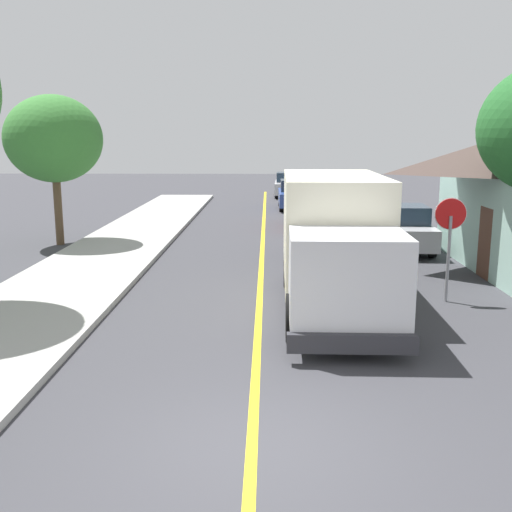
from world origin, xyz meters
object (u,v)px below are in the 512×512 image
at_px(parked_car_furthest, 288,185).
at_px(parked_car_far, 294,195).
at_px(stop_sign, 450,230).
at_px(parked_car_mid, 308,210).
at_px(box_truck, 335,237).
at_px(parked_van_across, 403,229).
at_px(parked_car_near, 330,236).
at_px(street_tree_down_block, 54,139).

bearing_deg(parked_car_furthest, parked_car_far, -88.90).
relative_size(parked_car_far, stop_sign, 1.66).
distance_m(parked_car_mid, stop_sign, 13.05).
relative_size(box_truck, parked_car_far, 1.64).
distance_m(parked_car_mid, parked_car_far, 7.14).
height_order(parked_car_furthest, stop_sign, stop_sign).
height_order(box_truck, parked_van_across, box_truck).
relative_size(parked_car_furthest, parked_van_across, 1.00).
xyz_separation_m(parked_car_mid, parked_car_far, (-0.30, 7.14, 0.00)).
relative_size(parked_car_furthest, stop_sign, 1.68).
bearing_deg(parked_car_near, box_truck, -94.82).
bearing_deg(parked_car_far, stop_sign, -81.35).
bearing_deg(street_tree_down_block, parked_car_furthest, 63.47).
bearing_deg(box_truck, parked_car_near, 85.18).
distance_m(parked_car_near, parked_car_furthest, 21.48).
bearing_deg(parked_car_furthest, box_truck, -89.54).
height_order(parked_car_near, street_tree_down_block, street_tree_down_block).
height_order(parked_car_far, parked_car_furthest, same).
distance_m(box_truck, parked_car_far, 20.45).
xyz_separation_m(parked_car_mid, parked_car_furthest, (-0.44, 14.22, 0.00)).
relative_size(box_truck, street_tree_down_block, 1.27).
relative_size(parked_car_mid, parked_van_across, 0.99).
height_order(box_truck, parked_car_far, box_truck).
distance_m(parked_car_furthest, street_tree_down_block, 21.49).
xyz_separation_m(box_truck, parked_car_furthest, (-0.22, 27.51, -0.97)).
distance_m(box_truck, parked_car_near, 6.14).
bearing_deg(box_truck, parked_car_far, 90.24).
bearing_deg(stop_sign, parked_car_furthest, 96.68).
bearing_deg(street_tree_down_block, stop_sign, -32.12).
distance_m(parked_car_mid, parked_car_furthest, 14.23).
relative_size(parked_car_near, stop_sign, 1.68).
bearing_deg(parked_van_across, parked_car_far, 105.16).
xyz_separation_m(box_truck, parked_car_near, (0.51, 6.04, -0.97)).
bearing_deg(box_truck, parked_car_furthest, 90.46).
xyz_separation_m(box_truck, parked_van_across, (3.38, 7.65, -0.97)).
bearing_deg(parked_car_mid, parked_car_far, 92.40).
relative_size(parked_van_across, street_tree_down_block, 0.79).
height_order(parked_car_mid, parked_car_furthest, same).
bearing_deg(parked_van_across, parked_car_near, -150.71).
bearing_deg(stop_sign, street_tree_down_block, 147.88).
relative_size(parked_car_near, parked_car_furthest, 1.00).
distance_m(parked_van_across, street_tree_down_block, 13.51).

